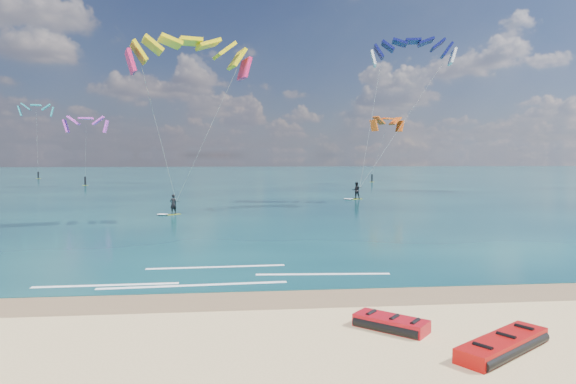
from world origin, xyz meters
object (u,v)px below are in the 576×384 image
Objects in this scene: kitesurfer_main at (181,121)px; kitesurfer_far at (386,111)px; packed_kite_mid at (391,329)px; packed_kite_left at (502,352)px.

kitesurfer_far reaches higher than kitesurfer_main.
kitesurfer_far reaches higher than packed_kite_mid.
kitesurfer_main is (-8.37, 25.46, 7.43)m from packed_kite_mid.
packed_kite_left is at bearing -106.26° from kitesurfer_main.
packed_kite_left is 43.89m from kitesurfer_far.
packed_kite_mid is at bearing -109.32° from kitesurfer_main.
kitesurfer_main reaches higher than packed_kite_mid.
kitesurfer_far is (11.60, 39.89, 9.62)m from packed_kite_mid.
packed_kite_left is 1.51× the size of packed_kite_mid.
kitesurfer_far is at bearing 116.03° from packed_kite_mid.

